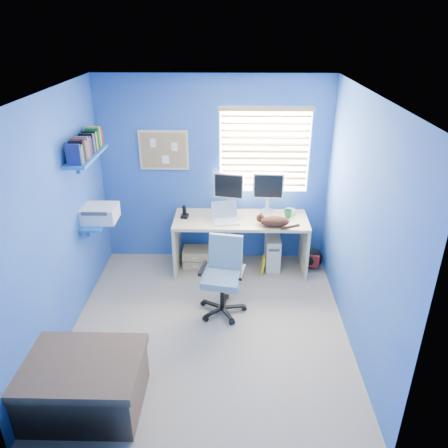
{
  "coord_description": "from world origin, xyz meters",
  "views": [
    {
      "loc": [
        0.26,
        -3.88,
        3.12
      ],
      "look_at": [
        0.15,
        0.65,
        0.95
      ],
      "focal_mm": 35.0,
      "sensor_mm": 36.0,
      "label": 1
    }
  ],
  "objects_px": {
    "laptop": "(226,214)",
    "cat": "(275,222)",
    "desk": "(240,244)",
    "tower_pc": "(272,251)",
    "office_chair": "(223,285)"
  },
  "relations": [
    {
      "from": "laptop",
      "to": "cat",
      "type": "xyz_separation_m",
      "value": [
        0.61,
        -0.12,
        -0.05
      ]
    },
    {
      "from": "laptop",
      "to": "office_chair",
      "type": "xyz_separation_m",
      "value": [
        -0.01,
        -0.84,
        -0.52
      ]
    },
    {
      "from": "cat",
      "to": "desk",
      "type": "bearing_deg",
      "value": 175.69
    },
    {
      "from": "desk",
      "to": "cat",
      "type": "bearing_deg",
      "value": -27.41
    },
    {
      "from": "desk",
      "to": "laptop",
      "type": "relative_size",
      "value": 5.26
    },
    {
      "from": "laptop",
      "to": "office_chair",
      "type": "relative_size",
      "value": 0.37
    },
    {
      "from": "cat",
      "to": "office_chair",
      "type": "relative_size",
      "value": 0.41
    },
    {
      "from": "cat",
      "to": "office_chair",
      "type": "xyz_separation_m",
      "value": [
        -0.63,
        -0.72,
        -0.47
      ]
    },
    {
      "from": "laptop",
      "to": "cat",
      "type": "height_order",
      "value": "laptop"
    },
    {
      "from": "desk",
      "to": "tower_pc",
      "type": "relative_size",
      "value": 3.86
    },
    {
      "from": "desk",
      "to": "office_chair",
      "type": "distance_m",
      "value": 0.96
    },
    {
      "from": "tower_pc",
      "to": "office_chair",
      "type": "xyz_separation_m",
      "value": [
        -0.65,
        -1.02,
        0.11
      ]
    },
    {
      "from": "desk",
      "to": "cat",
      "type": "relative_size",
      "value": 4.78
    },
    {
      "from": "tower_pc",
      "to": "office_chair",
      "type": "distance_m",
      "value": 1.21
    },
    {
      "from": "laptop",
      "to": "office_chair",
      "type": "distance_m",
      "value": 0.98
    }
  ]
}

